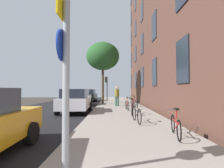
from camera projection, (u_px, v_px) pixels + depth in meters
ground_plane at (80, 108)px, 15.47m from camera, size 41.80×41.80×0.00m
road_asphalt at (57, 108)px, 15.47m from camera, size 7.00×38.00×0.01m
sidewalk at (120, 107)px, 15.47m from camera, size 4.20×38.00×0.12m
sign_post at (65, 66)px, 3.07m from camera, size 0.16×0.60×3.30m
traffic_light at (106, 84)px, 24.73m from camera, size 0.43×0.24×3.32m
tree_near at (103, 56)px, 18.96m from camera, size 3.54×3.54×6.59m
bicycle_0 at (176, 125)px, 5.48m from camera, size 0.48×1.67×0.91m
bicycle_1 at (137, 114)px, 7.88m from camera, size 0.42×1.73×0.96m
bicycle_2 at (132, 108)px, 10.28m from camera, size 0.45×1.74×0.98m
bicycle_3 at (127, 105)px, 12.68m from camera, size 0.42×1.66×0.95m
bicycle_4 at (134, 102)px, 15.08m from camera, size 0.42×1.63×0.95m
bicycle_5 at (132, 101)px, 17.48m from camera, size 0.42×1.74×0.96m
pedestrian_0 at (117, 95)px, 15.84m from camera, size 0.42×0.42×1.77m
car_1 at (75, 100)px, 12.08m from camera, size 2.05×4.17×1.62m
car_2 at (80, 97)px, 17.67m from camera, size 2.10×4.26×1.62m
car_3 at (89, 95)px, 23.48m from camera, size 1.79×4.09×1.62m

